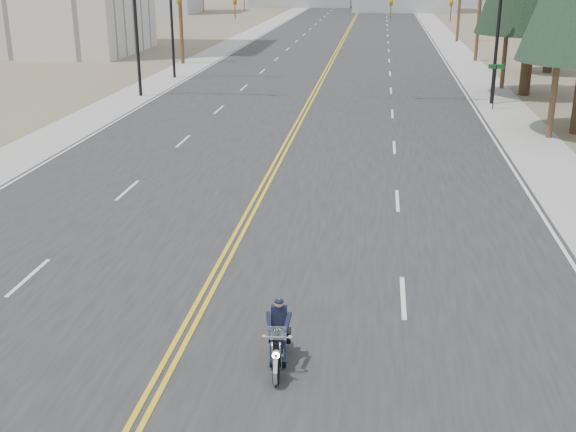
{
  "coord_description": "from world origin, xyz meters",
  "views": [
    {
      "loc": [
        4.16,
        -12.8,
        8.0
      ],
      "look_at": [
        1.89,
        5.38,
        1.6
      ],
      "focal_mm": 45.0,
      "sensor_mm": 36.0,
      "label": 1
    }
  ],
  "objects": [
    {
      "name": "ground_plane",
      "position": [
        0.0,
        0.0,
        0.0
      ],
      "size": [
        400.0,
        400.0,
        0.0
      ],
      "primitive_type": "plane",
      "color": "#776D56",
      "rests_on": "ground"
    },
    {
      "name": "road",
      "position": [
        0.0,
        70.0,
        0.01
      ],
      "size": [
        20.0,
        200.0,
        0.01
      ],
      "primitive_type": "cube",
      "color": "#303033",
      "rests_on": "ground"
    },
    {
      "name": "sidewalk_left",
      "position": [
        -11.5,
        70.0,
        0.01
      ],
      "size": [
        3.0,
        200.0,
        0.01
      ],
      "primitive_type": "cube",
      "color": "#A5A5A0",
      "rests_on": "ground"
    },
    {
      "name": "sidewalk_right",
      "position": [
        11.5,
        70.0,
        0.01
      ],
      "size": [
        3.0,
        200.0,
        0.01
      ],
      "primitive_type": "cube",
      "color": "#A5A5A0",
      "rests_on": "ground"
    },
    {
      "name": "traffic_mast_left",
      "position": [
        -8.98,
        32.0,
        4.94
      ],
      "size": [
        7.1,
        0.26,
        7.0
      ],
      "color": "black",
      "rests_on": "ground"
    },
    {
      "name": "traffic_mast_right",
      "position": [
        8.98,
        32.0,
        4.94
      ],
      "size": [
        7.1,
        0.26,
        7.0
      ],
      "color": "black",
      "rests_on": "ground"
    },
    {
      "name": "traffic_mast_far",
      "position": [
        -9.31,
        40.0,
        4.87
      ],
      "size": [
        6.1,
        0.26,
        7.0
      ],
      "color": "black",
      "rests_on": "ground"
    },
    {
      "name": "street_sign",
      "position": [
        10.8,
        30.0,
        1.8
      ],
      "size": [
        0.9,
        0.06,
        2.62
      ],
      "color": "black",
      "rests_on": "ground"
    },
    {
      "name": "utility_pole_b",
      "position": [
        12.5,
        23.0,
        5.98
      ],
      "size": [
        2.2,
        0.3,
        11.5
      ],
      "color": "brown",
      "rests_on": "ground"
    },
    {
      "name": "utility_pole_c",
      "position": [
        12.5,
        38.0,
        5.73
      ],
      "size": [
        2.2,
        0.3,
        11.0
      ],
      "color": "brown",
      "rests_on": "ground"
    },
    {
      "name": "motorcyclist",
      "position": [
        2.31,
        0.38,
        0.72
      ],
      "size": [
        0.92,
        1.9,
        1.44
      ],
      "primitive_type": null,
      "rotation": [
        0.0,
        0.0,
        3.21
      ],
      "color": "black",
      "rests_on": "ground"
    }
  ]
}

